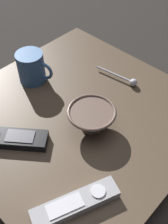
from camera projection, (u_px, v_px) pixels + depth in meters
ground_plane at (77, 121)px, 0.77m from camera, size 6.00×6.00×0.00m
table at (77, 117)px, 0.76m from camera, size 0.62×0.61×0.04m
cereal_bowl at (91, 118)px, 0.68m from camera, size 0.12×0.12×0.06m
coffee_mug at (32, 67)px, 0.80m from camera, size 0.08×0.11×0.09m
teaspoon at (128, 80)px, 0.81m from camera, size 0.03×0.14×0.02m
tv_remote_near at (12, 138)px, 0.67m from camera, size 0.15×0.17×0.03m
tv_remote_far at (76, 203)px, 0.56m from camera, size 0.19×0.11×0.03m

